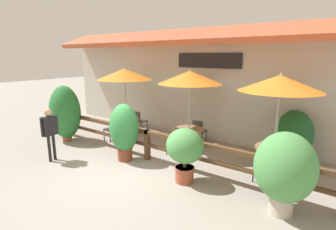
# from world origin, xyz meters

# --- Properties ---
(ground_plane) EXTENTS (60.00, 60.00, 0.00)m
(ground_plane) POSITION_xyz_m (0.00, 0.00, 0.00)
(ground_plane) COLOR gray
(building_facade) EXTENTS (14.28, 1.49, 4.23)m
(building_facade) POSITION_xyz_m (0.00, 4.10, 2.17)
(building_facade) COLOR #BCB7A8
(building_facade) RESTS_ON ground
(patio_railing) EXTENTS (10.40, 0.14, 0.95)m
(patio_railing) POSITION_xyz_m (0.00, 1.05, 0.70)
(patio_railing) COLOR brown
(patio_railing) RESTS_ON ground
(patio_umbrella_near) EXTENTS (2.15, 2.15, 2.72)m
(patio_umbrella_near) POSITION_xyz_m (-2.37, 2.50, 2.47)
(patio_umbrella_near) COLOR #B7B2A8
(patio_umbrella_near) RESTS_ON ground
(dining_table_near) EXTENTS (1.02, 1.02, 0.71)m
(dining_table_near) POSITION_xyz_m (-2.37, 2.50, 0.57)
(dining_table_near) COLOR olive
(dining_table_near) RESTS_ON ground
(chair_near_streetside) EXTENTS (0.45, 0.45, 0.87)m
(chair_near_streetside) POSITION_xyz_m (-2.35, 1.73, 0.49)
(chair_near_streetside) COLOR #332D28
(chair_near_streetside) RESTS_ON ground
(chair_near_wallside) EXTENTS (0.50, 0.50, 0.87)m
(chair_near_wallside) POSITION_xyz_m (-2.35, 3.28, 0.49)
(chair_near_wallside) COLOR #332D28
(chair_near_wallside) RESTS_ON ground
(patio_umbrella_middle) EXTENTS (2.15, 2.15, 2.72)m
(patio_umbrella_middle) POSITION_xyz_m (0.50, 2.69, 2.47)
(patio_umbrella_middle) COLOR #B7B2A8
(patio_umbrella_middle) RESTS_ON ground
(dining_table_middle) EXTENTS (1.02, 1.02, 0.71)m
(dining_table_middle) POSITION_xyz_m (0.50, 2.69, 0.57)
(dining_table_middle) COLOR olive
(dining_table_middle) RESTS_ON ground
(chair_middle_streetside) EXTENTS (0.50, 0.50, 0.87)m
(chair_middle_streetside) POSITION_xyz_m (0.48, 1.95, 0.49)
(chair_middle_streetside) COLOR #332D28
(chair_middle_streetside) RESTS_ON ground
(chair_middle_wallside) EXTENTS (0.44, 0.44, 0.87)m
(chair_middle_wallside) POSITION_xyz_m (0.47, 3.43, 0.49)
(chair_middle_wallside) COLOR #332D28
(chair_middle_wallside) RESTS_ON ground
(patio_umbrella_far) EXTENTS (2.15, 2.15, 2.72)m
(patio_umbrella_far) POSITION_xyz_m (3.38, 2.48, 2.47)
(patio_umbrella_far) COLOR #B7B2A8
(patio_umbrella_far) RESTS_ON ground
(dining_table_far) EXTENTS (1.02, 1.02, 0.71)m
(dining_table_far) POSITION_xyz_m (3.38, 2.48, 0.57)
(dining_table_far) COLOR olive
(dining_table_far) RESTS_ON ground
(chair_far_streetside) EXTENTS (0.48, 0.48, 0.87)m
(chair_far_streetside) POSITION_xyz_m (3.40, 1.73, 0.49)
(chair_far_streetside) COLOR #332D28
(chair_far_streetside) RESTS_ON ground
(chair_far_wallside) EXTENTS (0.51, 0.51, 0.87)m
(chair_far_wallside) POSITION_xyz_m (3.45, 3.23, 0.49)
(chair_far_wallside) COLOR #332D28
(chair_far_wallside) RESTS_ON ground
(potted_plant_tall_tropical) EXTENTS (0.98, 0.88, 1.42)m
(potted_plant_tall_tropical) POSITION_xyz_m (1.74, 0.48, 0.88)
(potted_plant_tall_tropical) COLOR #9E4C33
(potted_plant_tall_tropical) RESTS_ON ground
(potted_plant_small_flowering) EXTENTS (0.93, 0.84, 1.77)m
(potted_plant_small_flowering) POSITION_xyz_m (-0.54, 0.61, 0.98)
(potted_plant_small_flowering) COLOR brown
(potted_plant_small_flowering) RESTS_ON ground
(potted_plant_corner_fern) EXTENTS (1.20, 1.08, 1.74)m
(potted_plant_corner_fern) POSITION_xyz_m (4.08, 0.48, 0.98)
(potted_plant_corner_fern) COLOR #B7AD99
(potted_plant_corner_fern) RESTS_ON ground
(potted_plant_entrance_palm) EXTENTS (1.21, 1.09, 2.11)m
(potted_plant_entrance_palm) POSITION_xyz_m (-3.70, 0.66, 1.10)
(potted_plant_entrance_palm) COLOR #9E4C33
(potted_plant_entrance_palm) RESTS_ON ground
(potted_plant_broad_leaf) EXTENTS (1.09, 0.98, 1.61)m
(potted_plant_broad_leaf) POSITION_xyz_m (3.66, 3.55, 0.84)
(potted_plant_broad_leaf) COLOR #B7AD99
(potted_plant_broad_leaf) RESTS_ON ground
(pedestrian) EXTENTS (0.24, 0.58, 1.64)m
(pedestrian) POSITION_xyz_m (-2.31, -0.76, 1.05)
(pedestrian) COLOR black
(pedestrian) RESTS_ON ground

